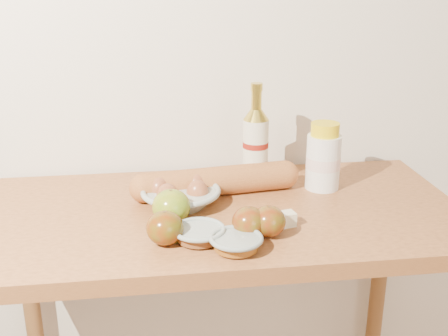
{
  "coord_description": "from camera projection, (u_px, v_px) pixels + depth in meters",
  "views": [
    {
      "loc": [
        -0.17,
        -0.09,
        1.47
      ],
      "look_at": [
        0.0,
        1.15,
        1.02
      ],
      "focal_mm": 45.0,
      "sensor_mm": 36.0,
      "label": 1
    }
  ],
  "objects": [
    {
      "name": "back_wall",
      "position": [
        207.0,
        31.0,
        1.57
      ],
      "size": [
        3.5,
        0.02,
        2.6
      ],
      "primitive_type": "cube",
      "color": "beige",
      "rests_on": "ground"
    },
    {
      "name": "apple_redgreen_front",
      "position": [
        165.0,
        228.0,
        1.21
      ],
      "size": [
        0.08,
        0.08,
        0.08
      ],
      "rotation": [
        0.0,
        0.0,
        0.02
      ],
      "color": "maroon",
      "rests_on": "table"
    },
    {
      "name": "butter_stick",
      "position": [
        271.0,
        221.0,
        1.29
      ],
      "size": [
        0.12,
        0.06,
        0.03
      ],
      "rotation": [
        0.0,
        0.0,
        0.21
      ],
      "color": "beige",
      "rests_on": "table"
    },
    {
      "name": "apple_redgreen_right",
      "position": [
        249.0,
        222.0,
        1.24
      ],
      "size": [
        0.09,
        0.09,
        0.07
      ],
      "rotation": [
        0.0,
        0.0,
        -0.14
      ],
      "color": "maroon",
      "rests_on": "table"
    },
    {
      "name": "table",
      "position": [
        222.0,
        253.0,
        1.44
      ],
      "size": [
        1.2,
        0.6,
        0.9
      ],
      "color": "#AF6B38",
      "rests_on": "ground"
    },
    {
      "name": "apple_extra",
      "position": [
        269.0,
        221.0,
        1.25
      ],
      "size": [
        0.09,
        0.09,
        0.07
      ],
      "rotation": [
        0.0,
        0.0,
        -0.14
      ],
      "color": "maroon",
      "rests_on": "table"
    },
    {
      "name": "baguette",
      "position": [
        217.0,
        181.0,
        1.47
      ],
      "size": [
        0.46,
        0.13,
        0.08
      ],
      "rotation": [
        0.0,
        0.0,
        0.13
      ],
      "color": "#BB7139",
      "rests_on": "table"
    },
    {
      "name": "egg_bowl",
      "position": [
        180.0,
        194.0,
        1.41
      ],
      "size": [
        0.23,
        0.23,
        0.07
      ],
      "rotation": [
        0.0,
        0.0,
        0.18
      ],
      "color": "#96A49D",
      "rests_on": "table"
    },
    {
      "name": "sugar_bowl",
      "position": [
        199.0,
        234.0,
        1.23
      ],
      "size": [
        0.15,
        0.15,
        0.03
      ],
      "rotation": [
        0.0,
        0.0,
        0.3
      ],
      "color": "gray",
      "rests_on": "table"
    },
    {
      "name": "cream_bottle",
      "position": [
        323.0,
        158.0,
        1.5
      ],
      "size": [
        0.11,
        0.11,
        0.18
      ],
      "rotation": [
        0.0,
        0.0,
        -0.25
      ],
      "color": "white",
      "rests_on": "table"
    },
    {
      "name": "apple_yellowgreen",
      "position": [
        171.0,
        207.0,
        1.31
      ],
      "size": [
        0.11,
        0.11,
        0.08
      ],
      "rotation": [
        0.0,
        0.0,
        -0.32
      ],
      "color": "olive",
      "rests_on": "table"
    },
    {
      "name": "bourbon_bottle",
      "position": [
        256.0,
        145.0,
        1.51
      ],
      "size": [
        0.09,
        0.09,
        0.28
      ],
      "rotation": [
        0.0,
        0.0,
        -0.41
      ],
      "color": "beige",
      "rests_on": "table"
    },
    {
      "name": "syrup_bowl",
      "position": [
        236.0,
        243.0,
        1.19
      ],
      "size": [
        0.14,
        0.14,
        0.03
      ],
      "rotation": [
        0.0,
        0.0,
        -0.24
      ],
      "color": "gray",
      "rests_on": "table"
    }
  ]
}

